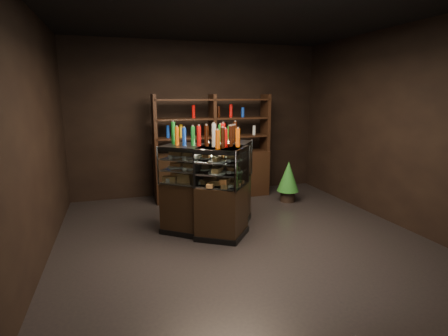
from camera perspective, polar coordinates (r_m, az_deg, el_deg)
The scene contains 7 objects.
ground at distance 5.06m, azimuth 2.73°, elevation -11.26°, with size 5.00×5.00×0.00m, color black.
room_shell at distance 4.66m, azimuth 2.97°, elevation 11.29°, with size 5.02×5.02×3.01m.
display_case at distance 5.15m, azimuth -1.51°, elevation -5.63°, with size 1.55×1.32×1.30m.
food_display at distance 5.01m, azimuth -1.54°, elevation 0.50°, with size 1.20×1.02×0.41m.
bottles_top at distance 4.95m, azimuth -1.58°, elevation 5.39°, with size 1.03×0.88×0.30m.
potted_conifer at distance 6.67m, azimuth 10.46°, elevation -1.25°, with size 0.41×0.41×0.87m.
back_shelving at distance 6.80m, azimuth -1.83°, elevation 0.17°, with size 2.25×0.44×2.00m.
Camera 1 is at (-1.61, -4.37, 1.98)m, focal length 28.00 mm.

